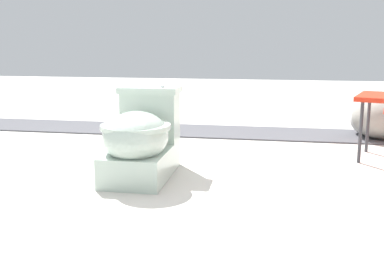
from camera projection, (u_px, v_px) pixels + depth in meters
The scene contains 5 objects.
ground_plane at pixel (107, 169), 2.80m from camera, with size 14.00×14.00×0.00m, color beige.
gravel_strip at pixel (213, 131), 3.94m from camera, with size 0.56×8.00×0.01m, color #4C4C51.
toilet at pixel (141, 140), 2.60m from camera, with size 0.63×0.39×0.52m.
boulder_near at pixel (383, 117), 3.63m from camera, with size 0.48×0.46×0.36m, color gray.
boulder_far at pixel (372, 120), 3.75m from camera, with size 0.37×0.34×0.27m, color #B7B2AD.
Camera 1 is at (2.57, 0.99, 0.78)m, focal length 42.00 mm.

